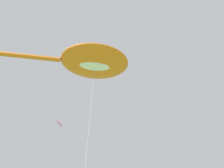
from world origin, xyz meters
The scene contains 2 objects.
big_show_kite centered at (2.31, 9.46, 14.92)m, with size 7.81×13.00×15.47m.
small_kite_bird_shape centered at (12.81, 18.20, 15.37)m, with size 1.02×2.05×16.63m.
Camera 1 is at (-9.91, 3.88, 1.64)m, focal length 35.99 mm.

